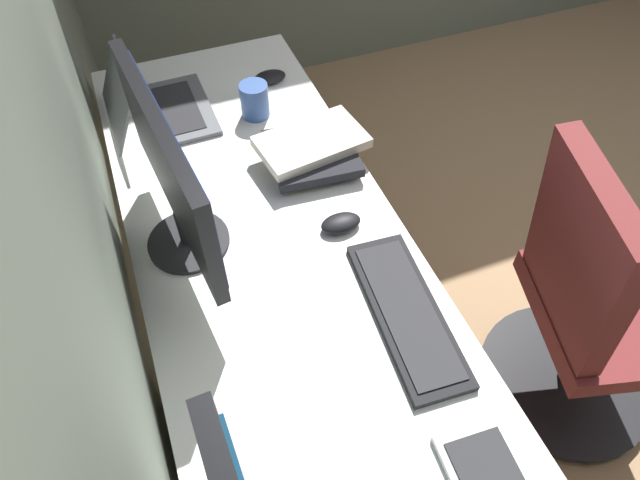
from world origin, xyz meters
TOP-DOWN VIEW (x-y plane):
  - desk at (-0.02, 1.57)m, footprint 2.22×0.66m
  - drawer_pedestal at (-0.22, 1.59)m, footprint 0.40×0.51m
  - monitor_primary at (0.25, 1.75)m, footprint 0.57×0.20m
  - laptop_leftmost at (0.78, 1.74)m, footprint 0.32×0.30m
  - keyboard_main at (-0.13, 1.35)m, footprint 0.43×0.17m
  - mouse_main at (0.16, 1.39)m, footprint 0.06×0.10m
  - mouse_spare at (0.83, 1.36)m, footprint 0.06×0.10m
  - book_stack_near at (0.43, 1.37)m, footprint 0.26×0.31m
  - coffee_mug at (0.68, 1.45)m, footprint 0.12×0.08m
  - office_chair at (-0.17, 0.77)m, footprint 0.56×0.60m

SIDE VIEW (x-z plane):
  - drawer_pedestal at x=-0.22m, z-range 0.00..0.69m
  - office_chair at x=-0.17m, z-range -0.03..0.94m
  - desk at x=-0.02m, z-range 0.30..1.03m
  - keyboard_main at x=-0.13m, z-range 0.73..0.75m
  - mouse_main at x=0.16m, z-range 0.73..0.76m
  - mouse_spare at x=0.83m, z-range 0.73..0.76m
  - book_stack_near at x=0.43m, z-range 0.73..0.81m
  - laptop_leftmost at x=0.78m, z-range 0.68..0.88m
  - coffee_mug at x=0.68m, z-range 0.73..0.84m
  - monitor_primary at x=0.25m, z-range 0.76..1.17m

